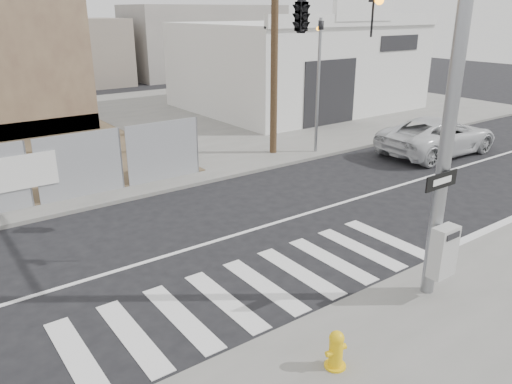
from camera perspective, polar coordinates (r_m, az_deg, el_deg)
ground at (r=12.77m, az=-5.90°, el=-5.98°), size 100.00×100.00×0.00m
sidewalk_far at (r=25.26m, az=-22.37°, el=5.93°), size 50.00×20.00×0.12m
signal_pole at (r=11.42m, az=10.03°, el=15.74°), size 0.96×5.87×7.00m
far_signal_pole at (r=20.10m, az=7.19°, el=13.92°), size 0.16×0.20×5.60m
concrete_wall_right at (r=24.72m, az=-24.59°, el=13.21°), size 5.50×1.30×8.00m
auto_shop at (r=30.38m, az=4.59°, el=14.26°), size 12.00×10.20×5.95m
utility_pole_right at (r=19.70m, az=2.15°, el=18.96°), size 1.60×0.28×10.00m
fire_hydrant at (r=8.51m, az=9.13°, el=-17.35°), size 0.42×0.42×0.67m
suv at (r=21.83m, az=20.09°, el=6.07°), size 5.50×2.65×1.51m
traffic_cone_d at (r=16.89m, az=-16.63°, el=1.46°), size 0.42×0.42×0.64m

